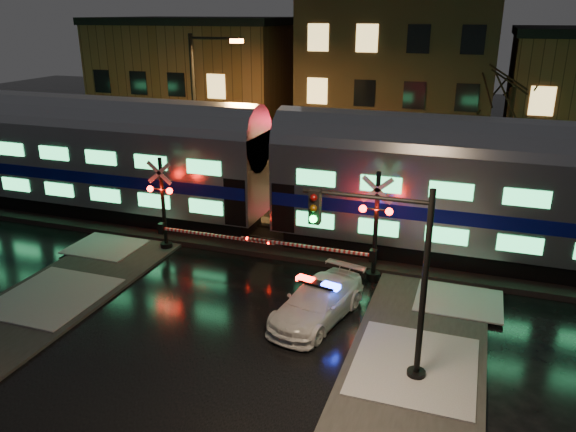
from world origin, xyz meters
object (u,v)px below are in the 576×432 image
object	(u,v)px
traffic_light	(391,280)
crossing_signal_left	(170,214)
crossing_signal_right	(366,237)
streetlight	(199,109)
police_car	(318,302)

from	to	relation	value
traffic_light	crossing_signal_left	bearing A→B (deg)	156.64
crossing_signal_right	crossing_signal_left	bearing A→B (deg)	-179.97
streetlight	crossing_signal_left	bearing A→B (deg)	-74.28
crossing_signal_right	streetlight	world-z (taller)	streetlight
crossing_signal_right	traffic_light	size ratio (longest dim) A/B	1.09
traffic_light	police_car	bearing A→B (deg)	145.20
crossing_signal_left	traffic_light	bearing A→B (deg)	-29.43
police_car	crossing_signal_left	xyz separation A→B (m)	(-7.60, 3.47, 1.06)
crossing_signal_left	police_car	bearing A→B (deg)	-24.57
police_car	crossing_signal_left	bearing A→B (deg)	168.34
crossing_signal_left	traffic_light	xyz separation A→B (m)	(10.31, -5.81, 1.30)
police_car	streetlight	xyz separation A→B (m)	(-9.48, 10.17, 4.45)
crossing_signal_left	streetlight	size ratio (longest dim) A/B	0.66
crossing_signal_left	traffic_light	size ratio (longest dim) A/B	1.03
traffic_light	streetlight	xyz separation A→B (m)	(-12.19, 12.51, 2.08)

